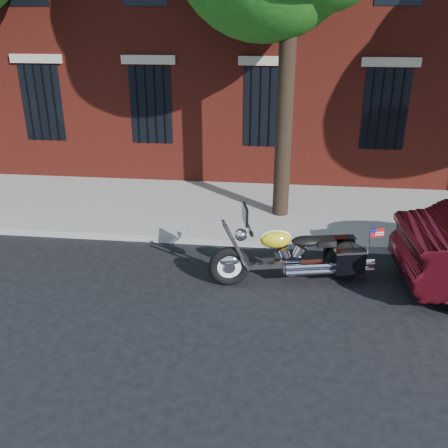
# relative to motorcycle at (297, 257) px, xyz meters

# --- Properties ---
(ground) EXTENTS (120.00, 120.00, 0.00)m
(ground) POSITION_rel_motorcycle_xyz_m (-0.82, 0.03, -0.50)
(ground) COLOR black
(ground) RESTS_ON ground
(curb) EXTENTS (40.00, 0.16, 0.15)m
(curb) POSITION_rel_motorcycle_xyz_m (-0.82, 1.41, -0.43)
(curb) COLOR gray
(curb) RESTS_ON ground
(sidewalk) EXTENTS (40.00, 3.60, 0.15)m
(sidewalk) POSITION_rel_motorcycle_xyz_m (-0.82, 3.29, -0.43)
(sidewalk) COLOR gray
(sidewalk) RESTS_ON ground
(motorcycle) EXTENTS (2.96, 1.23, 1.48)m
(motorcycle) POSITION_rel_motorcycle_xyz_m (0.00, 0.00, 0.00)
(motorcycle) COLOR black
(motorcycle) RESTS_ON ground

